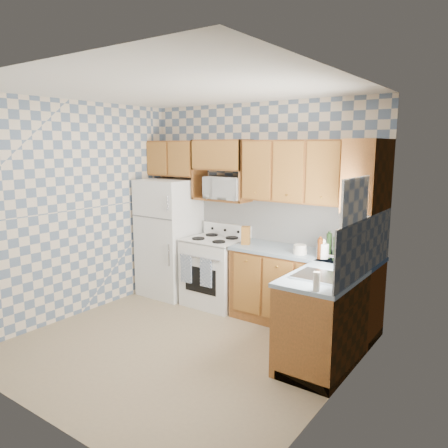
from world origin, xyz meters
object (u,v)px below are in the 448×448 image
(microwave, at_px, (226,188))
(electric_kettle, at_px, (323,251))
(stove_body, at_px, (215,272))
(refrigerator, at_px, (170,237))

(microwave, relative_size, electric_kettle, 3.21)
(stove_body, relative_size, microwave, 1.68)
(refrigerator, xyz_separation_m, electric_kettle, (2.39, -0.11, 0.16))
(stove_body, bearing_deg, refrigerator, -178.22)
(electric_kettle, bearing_deg, stove_body, 175.20)
(refrigerator, relative_size, microwave, 3.13)
(stove_body, height_order, electric_kettle, electric_kettle)
(stove_body, bearing_deg, electric_kettle, -4.80)
(stove_body, xyz_separation_m, electric_kettle, (1.59, -0.13, 0.55))
(refrigerator, xyz_separation_m, microwave, (0.90, 0.14, 0.76))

